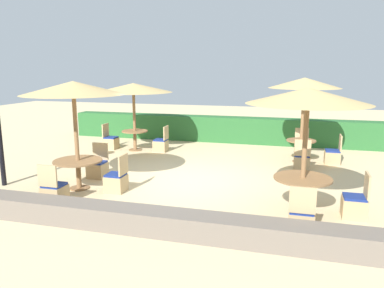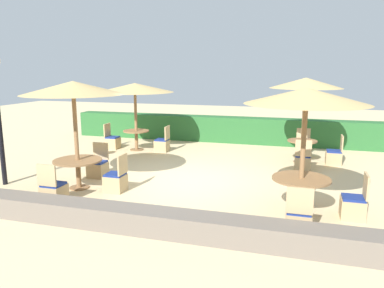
{
  "view_description": "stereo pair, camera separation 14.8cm",
  "coord_description": "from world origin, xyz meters",
  "px_view_note": "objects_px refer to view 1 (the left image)",
  "views": [
    {
      "loc": [
        2.66,
        -9.14,
        2.96
      ],
      "look_at": [
        0.0,
        0.6,
        0.9
      ],
      "focal_mm": 35.0,
      "sensor_mm": 36.0,
      "label": 1
    },
    {
      "loc": [
        2.8,
        -9.1,
        2.96
      ],
      "look_at": [
        0.0,
        0.6,
        0.9
      ],
      "focal_mm": 35.0,
      "sensor_mm": 36.0,
      "label": 2
    }
  ],
  "objects_px": {
    "patio_chair_back_right_north": "(301,148)",
    "parasol_back_left": "(133,88)",
    "patio_chair_back_left_east": "(161,144)",
    "patio_chair_front_left_east": "(117,181)",
    "parasol_front_left": "(73,89)",
    "patio_chair_back_left_west": "(111,142)",
    "parasol_front_right": "(308,96)",
    "round_table_front_right": "(302,184)",
    "parasol_back_right": "(305,83)",
    "round_table_front_left": "(78,165)",
    "patio_chair_front_left_north": "(98,168)",
    "round_table_back_right": "(301,146)",
    "patio_chair_front_right_south": "(301,219)",
    "patio_chair_front_left_south": "(54,192)",
    "round_table_back_left": "(135,136)",
    "patio_chair_back_right_south": "(302,161)",
    "patio_chair_back_right_east": "(333,156)",
    "patio_chair_front_right_east": "(355,205)"
  },
  "relations": [
    {
      "from": "patio_chair_back_right_north",
      "to": "parasol_back_left",
      "type": "bearing_deg",
      "value": 6.79
    },
    {
      "from": "patio_chair_back_left_east",
      "to": "parasol_back_left",
      "type": "bearing_deg",
      "value": 92.64
    },
    {
      "from": "patio_chair_front_left_east",
      "to": "parasol_back_left",
      "type": "distance_m",
      "value": 5.07
    },
    {
      "from": "parasol_front_left",
      "to": "patio_chair_back_left_west",
      "type": "bearing_deg",
      "value": 107.91
    },
    {
      "from": "parasol_front_right",
      "to": "round_table_front_right",
      "type": "height_order",
      "value": "parasol_front_right"
    },
    {
      "from": "parasol_back_right",
      "to": "patio_chair_back_left_east",
      "type": "bearing_deg",
      "value": 176.94
    },
    {
      "from": "round_table_front_left",
      "to": "patio_chair_front_left_north",
      "type": "bearing_deg",
      "value": 92.85
    },
    {
      "from": "round_table_front_left",
      "to": "round_table_back_right",
      "type": "distance_m",
      "value": 6.84
    },
    {
      "from": "parasol_front_right",
      "to": "patio_chair_front_right_south",
      "type": "relative_size",
      "value": 2.78
    },
    {
      "from": "patio_chair_front_left_south",
      "to": "round_table_back_left",
      "type": "distance_m",
      "value": 5.58
    },
    {
      "from": "round_table_front_right",
      "to": "patio_chair_front_left_east",
      "type": "bearing_deg",
      "value": 177.76
    },
    {
      "from": "parasol_back_right",
      "to": "patio_chair_back_right_south",
      "type": "xyz_separation_m",
      "value": [
        0.03,
        -0.91,
        -2.23
      ]
    },
    {
      "from": "parasol_back_right",
      "to": "patio_chair_back_right_east",
      "type": "relative_size",
      "value": 2.87
    },
    {
      "from": "parasol_front_left",
      "to": "patio_chair_back_left_west",
      "type": "xyz_separation_m",
      "value": [
        -1.45,
        4.48,
        -2.22
      ]
    },
    {
      "from": "patio_chair_back_right_east",
      "to": "patio_chair_front_right_east",
      "type": "xyz_separation_m",
      "value": [
        0.03,
        -4.41,
        0.0
      ]
    },
    {
      "from": "patio_chair_front_right_east",
      "to": "round_table_front_left",
      "type": "bearing_deg",
      "value": 88.6
    },
    {
      "from": "round_table_back_left",
      "to": "parasol_front_right",
      "type": "xyz_separation_m",
      "value": [
        5.78,
        -4.6,
        1.86
      ]
    },
    {
      "from": "round_table_front_left",
      "to": "patio_chair_back_right_east",
      "type": "height_order",
      "value": "patio_chair_back_right_east"
    },
    {
      "from": "patio_chair_front_left_east",
      "to": "patio_chair_back_right_north",
      "type": "distance_m",
      "value": 6.74
    },
    {
      "from": "patio_chair_back_right_south",
      "to": "round_table_front_right",
      "type": "bearing_deg",
      "value": -90.89
    },
    {
      "from": "patio_chair_back_right_south",
      "to": "patio_chair_front_right_south",
      "type": "bearing_deg",
      "value": -90.94
    },
    {
      "from": "patio_chair_back_right_north",
      "to": "patio_chair_front_right_south",
      "type": "bearing_deg",
      "value": 89.26
    },
    {
      "from": "patio_chair_front_left_south",
      "to": "parasol_back_left",
      "type": "xyz_separation_m",
      "value": [
        -0.51,
        5.55,
        2.0
      ]
    },
    {
      "from": "round_table_front_left",
      "to": "round_table_front_right",
      "type": "relative_size",
      "value": 1.0
    },
    {
      "from": "patio_chair_front_right_east",
      "to": "patio_chair_back_right_south",
      "type": "bearing_deg",
      "value": 15.57
    },
    {
      "from": "parasol_front_left",
      "to": "patio_chair_front_right_east",
      "type": "relative_size",
      "value": 2.86
    },
    {
      "from": "patio_chair_back_left_east",
      "to": "round_table_front_right",
      "type": "distance_m",
      "value": 6.68
    },
    {
      "from": "parasol_back_left",
      "to": "patio_chair_back_right_east",
      "type": "bearing_deg",
      "value": -1.87
    },
    {
      "from": "patio_chair_back_left_west",
      "to": "patio_chair_front_right_south",
      "type": "height_order",
      "value": "same"
    },
    {
      "from": "patio_chair_back_right_east",
      "to": "round_table_front_right",
      "type": "xyz_separation_m",
      "value": [
        -1.0,
        -4.38,
        0.35
      ]
    },
    {
      "from": "patio_chair_back_right_south",
      "to": "round_table_front_right",
      "type": "relative_size",
      "value": 0.78
    },
    {
      "from": "patio_chair_front_left_south",
      "to": "round_table_back_right",
      "type": "distance_m",
      "value": 7.52
    },
    {
      "from": "round_table_back_right",
      "to": "patio_chair_back_left_east",
      "type": "xyz_separation_m",
      "value": [
        -4.82,
        0.26,
        -0.27
      ]
    },
    {
      "from": "patio_chair_back_right_north",
      "to": "patio_chair_front_right_south",
      "type": "distance_m",
      "value": 6.35
    },
    {
      "from": "patio_chair_front_left_north",
      "to": "parasol_back_right",
      "type": "bearing_deg",
      "value": -149.02
    },
    {
      "from": "patio_chair_back_left_west",
      "to": "parasol_front_right",
      "type": "relative_size",
      "value": 0.36
    },
    {
      "from": "patio_chair_back_right_east",
      "to": "patio_chair_front_right_east",
      "type": "height_order",
      "value": "same"
    },
    {
      "from": "round_table_front_left",
      "to": "patio_chair_front_left_east",
      "type": "bearing_deg",
      "value": 2.67
    },
    {
      "from": "parasol_front_left",
      "to": "parasol_front_right",
      "type": "distance_m",
      "value": 5.32
    },
    {
      "from": "patio_chair_back_right_north",
      "to": "parasol_back_left",
      "type": "relative_size",
      "value": 0.33
    },
    {
      "from": "round_table_back_left",
      "to": "patio_chair_front_left_south",
      "type": "bearing_deg",
      "value": -84.77
    },
    {
      "from": "parasol_back_right",
      "to": "parasol_front_right",
      "type": "distance_m",
      "value": 4.39
    },
    {
      "from": "round_table_back_right",
      "to": "patio_chair_back_right_south",
      "type": "distance_m",
      "value": 0.95
    },
    {
      "from": "parasol_front_left",
      "to": "parasol_front_right",
      "type": "xyz_separation_m",
      "value": [
        5.32,
        -0.12,
        -0.07
      ]
    },
    {
      "from": "patio_chair_front_right_east",
      "to": "parasol_back_right",
      "type": "bearing_deg",
      "value": 12.83
    },
    {
      "from": "parasol_back_right",
      "to": "round_table_back_right",
      "type": "bearing_deg",
      "value": 180.0
    },
    {
      "from": "patio_chair_back_right_north",
      "to": "parasol_front_right",
      "type": "relative_size",
      "value": 0.36
    },
    {
      "from": "round_table_front_right",
      "to": "patio_chair_front_right_south",
      "type": "xyz_separation_m",
      "value": [
        -0.02,
        -1.06,
        -0.35
      ]
    },
    {
      "from": "patio_chair_front_left_east",
      "to": "patio_chair_front_right_east",
      "type": "distance_m",
      "value": 5.35
    },
    {
      "from": "patio_chair_back_right_east",
      "to": "parasol_front_right",
      "type": "height_order",
      "value": "parasol_front_right"
    }
  ]
}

